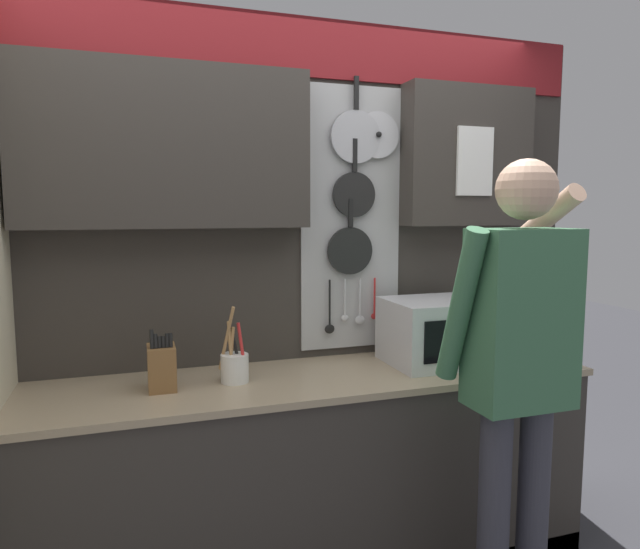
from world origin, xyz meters
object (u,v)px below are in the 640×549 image
object	(u,v)px
microwave	(440,331)
utensil_crock	(234,366)
person	(518,353)
knife_block	(162,367)

from	to	relation	value
microwave	utensil_crock	size ratio (longest dim) A/B	1.53
microwave	person	distance (m)	0.61
utensil_crock	person	distance (m)	1.15
knife_block	person	distance (m)	1.40
utensil_crock	person	xyz separation A→B (m)	(0.96, -0.61, 0.12)
knife_block	utensil_crock	distance (m)	0.30
microwave	person	xyz separation A→B (m)	(-0.03, -0.61, 0.04)
utensil_crock	person	size ratio (longest dim) A/B	0.18
microwave	knife_block	world-z (taller)	microwave
microwave	utensil_crock	bearing A→B (deg)	179.90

